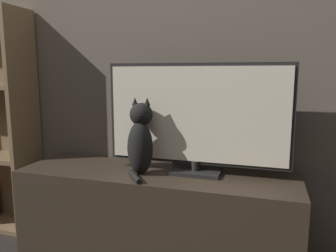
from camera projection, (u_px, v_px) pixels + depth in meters
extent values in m
cube|color=#60564C|center=(169.00, 37.00, 1.98)|extent=(4.80, 0.05, 2.60)
cube|color=#33281E|center=(155.00, 216.00, 1.89)|extent=(1.59, 0.45, 0.53)
cube|color=black|center=(195.00, 172.00, 1.83)|extent=(0.28, 0.17, 0.02)
cylinder|color=black|center=(195.00, 165.00, 1.83)|extent=(0.04, 0.04, 0.05)
cube|color=black|center=(196.00, 114.00, 1.79)|extent=(1.02, 0.02, 0.56)
cube|color=silver|center=(196.00, 115.00, 1.78)|extent=(0.98, 0.01, 0.52)
ellipsoid|color=black|center=(140.00, 148.00, 1.80)|extent=(0.15, 0.14, 0.30)
ellipsoid|color=olive|center=(143.00, 149.00, 1.85)|extent=(0.08, 0.05, 0.16)
sphere|color=black|center=(141.00, 114.00, 1.79)|extent=(0.13, 0.13, 0.13)
cone|color=black|center=(135.00, 101.00, 1.79)|extent=(0.04, 0.04, 0.04)
cone|color=black|center=(147.00, 102.00, 1.77)|extent=(0.04, 0.04, 0.04)
cylinder|color=black|center=(135.00, 177.00, 1.73)|extent=(0.13, 0.16, 0.03)
cube|color=brown|center=(25.00, 124.00, 2.18)|extent=(0.03, 0.28, 1.50)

